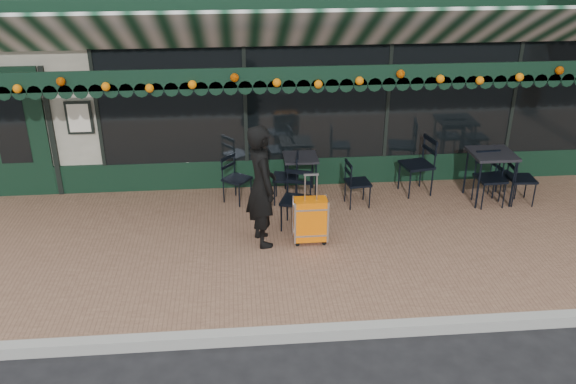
{
  "coord_description": "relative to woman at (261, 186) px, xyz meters",
  "views": [
    {
      "loc": [
        -1.16,
        -5.79,
        4.57
      ],
      "look_at": [
        -0.5,
        1.6,
        1.12
      ],
      "focal_mm": 38.0,
      "sensor_mm": 36.0,
      "label": 1
    }
  ],
  "objects": [
    {
      "name": "ground",
      "position": [
        0.84,
        -2.0,
        -1.04
      ],
      "size": [
        80.0,
        80.0,
        0.0
      ],
      "primitive_type": "plane",
      "color": "black",
      "rests_on": "ground"
    },
    {
      "name": "sidewalk",
      "position": [
        0.84,
        -0.0,
        -0.97
      ],
      "size": [
        18.0,
        4.0,
        0.15
      ],
      "primitive_type": "cube",
      "color": "brown",
      "rests_on": "ground"
    },
    {
      "name": "curb",
      "position": [
        0.84,
        -2.08,
        -0.97
      ],
      "size": [
        18.0,
        0.16,
        0.15
      ],
      "primitive_type": "cube",
      "color": "#9E9E99",
      "rests_on": "ground"
    },
    {
      "name": "restaurant_building",
      "position": [
        0.84,
        5.83,
        1.23
      ],
      "size": [
        12.0,
        9.6,
        4.5
      ],
      "color": "gray",
      "rests_on": "ground"
    },
    {
      "name": "woman",
      "position": [
        0.0,
        0.0,
        0.0
      ],
      "size": [
        0.58,
        0.74,
        1.79
      ],
      "primitive_type": "imported",
      "rotation": [
        0.0,
        0.0,
        1.82
      ],
      "color": "black",
      "rests_on": "sidewalk"
    },
    {
      "name": "suitcase",
      "position": [
        0.69,
        -0.08,
        -0.53
      ],
      "size": [
        0.47,
        0.26,
        1.08
      ],
      "rotation": [
        0.0,
        0.0,
        0.0
      ],
      "color": "orange",
      "rests_on": "sidewalk"
    },
    {
      "name": "cafe_table_a",
      "position": [
        3.8,
        1.08,
        -0.13
      ],
      "size": [
        0.69,
        0.69,
        0.85
      ],
      "color": "black",
      "rests_on": "sidewalk"
    },
    {
      "name": "cafe_table_b",
      "position": [
        0.72,
        1.58,
        -0.27
      ],
      "size": [
        0.56,
        0.56,
        0.69
      ],
      "color": "black",
      "rests_on": "sidewalk"
    },
    {
      "name": "chair_a_left",
      "position": [
        2.69,
        1.48,
        -0.4
      ],
      "size": [
        0.58,
        0.58,
        1.0
      ],
      "primitive_type": null,
      "rotation": [
        0.0,
        0.0,
        -1.38
      ],
      "color": "black",
      "rests_on": "sidewalk"
    },
    {
      "name": "chair_a_right",
      "position": [
        4.11,
        1.18,
        -0.52
      ],
      "size": [
        0.45,
        0.45,
        0.75
      ],
      "primitive_type": null,
      "rotation": [
        0.0,
        0.0,
        1.78
      ],
      "color": "black",
      "rests_on": "sidewalk"
    },
    {
      "name": "chair_a_front",
      "position": [
        3.76,
        0.93,
        -0.45
      ],
      "size": [
        0.48,
        0.48,
        0.89
      ],
      "primitive_type": null,
      "rotation": [
        0.0,
        0.0,
        0.07
      ],
      "color": "black",
      "rests_on": "sidewalk"
    },
    {
      "name": "chair_a_extra",
      "position": [
        4.29,
        0.94,
        -0.48
      ],
      "size": [
        0.44,
        0.44,
        0.84
      ],
      "primitive_type": null,
      "rotation": [
        0.0,
        0.0,
        1.52
      ],
      "color": "black",
      "rests_on": "sidewalk"
    },
    {
      "name": "chair_b_left",
      "position": [
        0.46,
        1.32,
        -0.47
      ],
      "size": [
        0.49,
        0.49,
        0.86
      ],
      "primitive_type": null,
      "rotation": [
        0.0,
        0.0,
        -1.72
      ],
      "color": "black",
      "rests_on": "sidewalk"
    },
    {
      "name": "chair_b_right",
      "position": [
        1.61,
        1.09,
        -0.5
      ],
      "size": [
        0.43,
        0.43,
        0.78
      ],
      "primitive_type": null,
      "rotation": [
        0.0,
        0.0,
        1.68
      ],
      "color": "black",
      "rests_on": "sidewalk"
    },
    {
      "name": "chair_b_front",
      "position": [
        0.53,
        0.4,
        -0.45
      ],
      "size": [
        0.56,
        0.56,
        0.88
      ],
      "primitive_type": null,
      "rotation": [
        0.0,
        0.0,
        -0.34
      ],
      "color": "black",
      "rests_on": "sidewalk"
    },
    {
      "name": "chair_solo",
      "position": [
        -0.34,
        1.4,
        -0.5
      ],
      "size": [
        0.55,
        0.55,
        0.79
      ],
      "primitive_type": null,
      "rotation": [
        0.0,
        0.0,
        0.91
      ],
      "color": "black",
      "rests_on": "sidewalk"
    }
  ]
}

